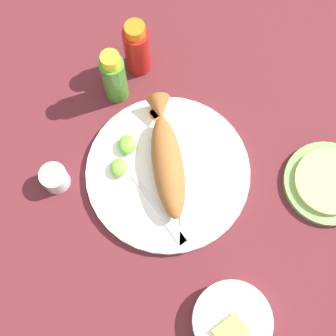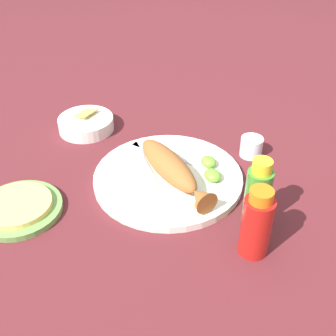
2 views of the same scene
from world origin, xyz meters
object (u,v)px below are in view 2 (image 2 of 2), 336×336
fork_far (160,152)px  hot_sauce_bottle_green (258,194)px  guacamole_bowl (86,123)px  main_plate (168,178)px  hot_sauce_bottle_red (257,224)px  salt_cup (251,148)px  fork_near (142,158)px  fried_fish (172,169)px  tortilla_plate (19,209)px

fork_far → hot_sauce_bottle_green: 0.31m
hot_sauce_bottle_green → guacamole_bowl: 0.56m
main_plate → hot_sauce_bottle_red: 0.28m
main_plate → salt_cup: 0.24m
fork_far → hot_sauce_bottle_red: hot_sauce_bottle_red is taller
fork_far → salt_cup: bearing=-144.7°
fork_near → fork_far: 0.05m
main_plate → fried_fish: size_ratio=1.27×
fried_fish → guacamole_bowl: size_ratio=1.80×
main_plate → hot_sauce_bottle_green: 0.24m
fried_fish → hot_sauce_bottle_green: (-0.18, -0.11, 0.03)m
salt_cup → guacamole_bowl: (0.30, 0.36, -0.00)m
hot_sauce_bottle_red → tortilla_plate: size_ratio=0.82×
fork_far → hot_sauce_bottle_green: hot_sauce_bottle_green is taller
hot_sauce_bottle_red → guacamole_bowl: 0.61m
hot_sauce_bottle_red → tortilla_plate: bearing=53.6°
guacamole_bowl → salt_cup: bearing=-129.4°
hot_sauce_bottle_red → tortilla_plate: (0.30, 0.41, -0.06)m
hot_sauce_bottle_green → guacamole_bowl: bearing=24.6°
main_plate → fork_near: fork_near is taller
fork_near → main_plate: bearing=-156.1°
fried_fish → fork_far: (0.11, -0.01, -0.03)m
fork_near → hot_sauce_bottle_red: hot_sauce_bottle_red is taller
fork_far → salt_cup: size_ratio=2.75×
main_plate → guacamole_bowl: bearing=21.0°
salt_cup → hot_sauce_bottle_green: bearing=149.1°
fork_near → guacamole_bowl: bearing=23.8°
hot_sauce_bottle_red → hot_sauce_bottle_green: size_ratio=0.98×
fork_far → hot_sauce_bottle_red: bearing=151.9°
guacamole_bowl → tortilla_plate: size_ratio=0.82×
fork_near → guacamole_bowl: size_ratio=1.20×
hot_sauce_bottle_green → fried_fish: bearing=31.9°
hot_sauce_bottle_green → tortilla_plate: 0.51m
salt_cup → hot_sauce_bottle_red: bearing=148.2°
fried_fish → fork_near: bearing=11.6°
main_plate → tortilla_plate: (0.03, 0.34, -0.00)m
fried_fish → hot_sauce_bottle_red: size_ratio=1.82×
fork_far → tortilla_plate: (-0.06, 0.36, -0.01)m
tortilla_plate → fork_far: bearing=-80.2°
guacamole_bowl → hot_sauce_bottle_green: bearing=-155.4°
main_plate → fork_near: (0.09, 0.03, 0.01)m
main_plate → tortilla_plate: bearing=85.0°
main_plate → fork_far: (0.09, -0.02, 0.01)m
tortilla_plate → hot_sauce_bottle_red: bearing=-126.4°
salt_cup → tortilla_plate: (0.02, 0.58, -0.02)m
fork_far → hot_sauce_bottle_red: size_ratio=1.03×
fried_fish → salt_cup: bearing=-89.1°
salt_cup → guacamole_bowl: salt_cup is taller
main_plate → hot_sauce_bottle_red: size_ratio=2.31×
hot_sauce_bottle_green → salt_cup: (0.21, -0.13, -0.05)m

